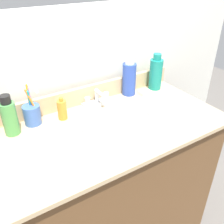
% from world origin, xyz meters
% --- Properties ---
extents(vanity_cabinet, '(1.05, 0.50, 0.81)m').
position_xyz_m(vanity_cabinet, '(0.00, 0.00, 0.40)').
color(vanity_cabinet, brown).
rests_on(vanity_cabinet, ground_plane).
extents(countertop, '(1.09, 0.54, 0.02)m').
position_xyz_m(countertop, '(0.00, 0.00, 0.82)').
color(countertop, '#D1B284').
rests_on(countertop, vanity_cabinet).
extents(backsplash, '(1.09, 0.02, 0.09)m').
position_xyz_m(backsplash, '(0.00, 0.26, 0.87)').
color(backsplash, '#D1B284').
rests_on(backsplash, countertop).
extents(back_wall, '(2.19, 0.04, 1.30)m').
position_xyz_m(back_wall, '(0.00, 0.32, 0.65)').
color(back_wall, silver).
rests_on(back_wall, ground_plane).
extents(sink_basin, '(0.36, 0.36, 0.11)m').
position_xyz_m(sink_basin, '(0.06, 0.02, 0.80)').
color(sink_basin, white).
rests_on(sink_basin, countertop).
extents(faucet, '(0.16, 0.10, 0.08)m').
position_xyz_m(faucet, '(0.06, 0.21, 0.86)').
color(faucet, silver).
rests_on(faucet, countertop).
extents(bottle_shampoo_blue, '(0.07, 0.07, 0.21)m').
position_xyz_m(bottle_shampoo_blue, '(0.26, 0.22, 0.93)').
color(bottle_shampoo_blue, '#2D4CB2').
rests_on(bottle_shampoo_blue, countertop).
extents(bottle_oil_amber, '(0.04, 0.04, 0.11)m').
position_xyz_m(bottle_oil_amber, '(-0.15, 0.17, 0.88)').
color(bottle_oil_amber, gold).
rests_on(bottle_oil_amber, countertop).
extents(bottle_toner_green, '(0.06, 0.06, 0.18)m').
position_xyz_m(bottle_toner_green, '(-0.38, 0.18, 0.91)').
color(bottle_toner_green, '#4C9E4C').
rests_on(bottle_toner_green, countertop).
extents(bottle_mouthwash_teal, '(0.07, 0.07, 0.21)m').
position_xyz_m(bottle_mouthwash_teal, '(0.44, 0.20, 0.92)').
color(bottle_mouthwash_teal, teal).
rests_on(bottle_mouthwash_teal, countertop).
extents(cup_blue_plastic, '(0.08, 0.08, 0.20)m').
position_xyz_m(cup_blue_plastic, '(-0.28, 0.21, 0.88)').
color(cup_blue_plastic, '#3F66B7').
rests_on(cup_blue_plastic, countertop).
extents(soap_bar, '(0.06, 0.04, 0.02)m').
position_xyz_m(soap_bar, '(0.34, 0.16, 0.84)').
color(soap_bar, white).
rests_on(soap_bar, countertop).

